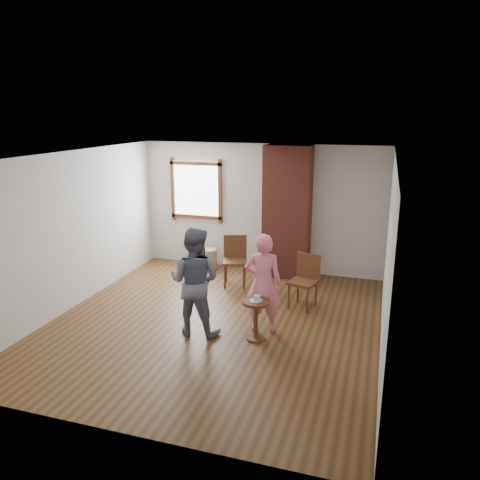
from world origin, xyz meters
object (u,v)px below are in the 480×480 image
(stoneware_crock, at_px, (209,259))
(dining_chair_right, at_px, (305,278))
(side_table, at_px, (256,313))
(man, at_px, (194,281))
(person_pink, at_px, (263,283))
(dining_chair_left, at_px, (235,257))

(stoneware_crock, relative_size, dining_chair_right, 0.48)
(stoneware_crock, height_order, dining_chair_right, dining_chair_right)
(dining_chair_right, xyz_separation_m, side_table, (-0.47, -1.40, -0.10))
(man, bearing_deg, person_pink, -158.84)
(man, bearing_deg, stoneware_crock, -72.73)
(dining_chair_left, bearing_deg, stoneware_crock, 124.68)
(man, height_order, person_pink, man)
(stoneware_crock, xyz_separation_m, side_table, (1.78, -2.74, 0.19))
(stoneware_crock, xyz_separation_m, dining_chair_left, (0.79, -0.67, 0.31))
(person_pink, bearing_deg, man, 11.03)
(stoneware_crock, relative_size, side_table, 0.72)
(stoneware_crock, relative_size, person_pink, 0.29)
(side_table, relative_size, person_pink, 0.40)
(stoneware_crock, distance_m, side_table, 3.27)
(dining_chair_right, height_order, side_table, dining_chair_right)
(dining_chair_left, xyz_separation_m, side_table, (0.99, -2.07, -0.13))
(stoneware_crock, distance_m, person_pink, 3.08)
(dining_chair_right, xyz_separation_m, man, (-1.39, -1.46, 0.30))
(dining_chair_right, distance_m, man, 2.04)
(side_table, height_order, person_pink, person_pink)
(dining_chair_left, xyz_separation_m, dining_chair_right, (1.46, -0.67, -0.02))
(person_pink, bearing_deg, side_table, 76.29)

